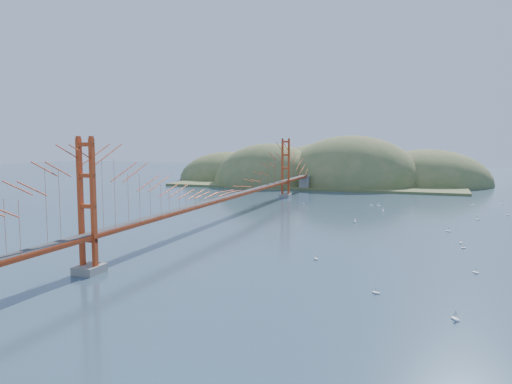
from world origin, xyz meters
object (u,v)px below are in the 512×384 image
(sailboat_0, at_px, (355,221))
(sailboat_2, at_px, (376,292))
(bridge, at_px, (227,171))
(sailboat_1, at_px, (478,219))

(sailboat_0, relative_size, sailboat_2, 1.08)
(bridge, xyz_separation_m, sailboat_0, (17.49, 4.41, -6.85))
(sailboat_0, xyz_separation_m, sailboat_2, (6.28, -32.16, -0.01))
(bridge, height_order, sailboat_0, bridge)
(bridge, xyz_separation_m, sailboat_2, (23.76, -27.75, -6.86))
(sailboat_0, relative_size, sailboat_1, 0.98)
(sailboat_0, bearing_deg, bridge, -165.84)
(sailboat_1, bearing_deg, sailboat_2, -103.99)
(sailboat_1, height_order, sailboat_2, sailboat_1)
(sailboat_2, bearing_deg, sailboat_1, 76.01)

